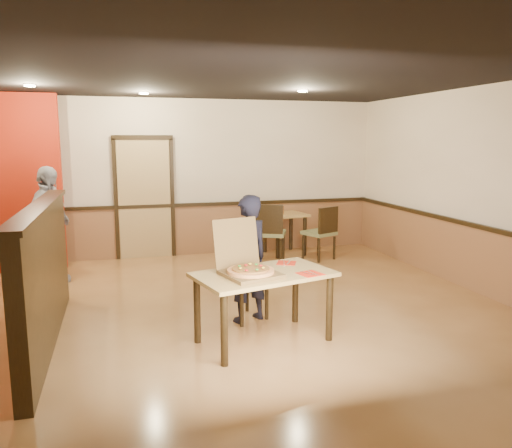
{
  "coord_description": "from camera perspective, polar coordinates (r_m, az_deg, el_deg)",
  "views": [
    {
      "loc": [
        -1.24,
        -5.49,
        2.07
      ],
      "look_at": [
        0.28,
        0.0,
        1.11
      ],
      "focal_mm": 35.0,
      "sensor_mm": 36.0,
      "label": 1
    }
  ],
  "objects": [
    {
      "name": "pizza_box",
      "position": [
        5.01,
        -0.92,
        -5.07
      ],
      "size": [
        0.65,
        0.71,
        0.54
      ],
      "rotation": [
        0.0,
        0.0,
        0.27
      ],
      "color": "brown",
      "rests_on": "main_table"
    },
    {
      "name": "side_table",
      "position": [
        9.15,
        3.29,
        0.14
      ],
      "size": [
        0.79,
        0.79,
        0.75
      ],
      "rotation": [
        0.0,
        0.0,
        0.14
      ],
      "color": "tan",
      "rests_on": "floor"
    },
    {
      "name": "spot_b",
      "position": [
        8.04,
        -12.71,
        14.37
      ],
      "size": [
        0.14,
        0.14,
        0.02
      ],
      "primitive_type": "cylinder",
      "color": "#FFE7B2",
      "rests_on": "ceiling"
    },
    {
      "name": "spot_a",
      "position": [
        7.4,
        -24.45,
        14.2
      ],
      "size": [
        0.14,
        0.14,
        0.02
      ],
      "primitive_type": "cylinder",
      "color": "#FFE7B2",
      "rests_on": "ceiling"
    },
    {
      "name": "chair_rail_right",
      "position": [
        7.31,
        24.65,
        -0.4
      ],
      "size": [
        0.06,
        7.0,
        0.06
      ],
      "primitive_type": "cube",
      "color": "black",
      "rests_on": "wall_right"
    },
    {
      "name": "main_table",
      "position": [
        5.14,
        0.89,
        -6.74
      ],
      "size": [
        1.53,
        1.11,
        0.74
      ],
      "rotation": [
        0.0,
        0.0,
        0.25
      ],
      "color": "tan",
      "rests_on": "floor"
    },
    {
      "name": "wall_back",
      "position": [
        9.1,
        -7.66,
        5.23
      ],
      "size": [
        7.0,
        0.0,
        7.0
      ],
      "primitive_type": "plane",
      "rotation": [
        1.57,
        0.0,
        0.0
      ],
      "color": "#F6E1C0",
      "rests_on": "floor"
    },
    {
      "name": "condiment",
      "position": [
        9.02,
        3.01,
        1.6
      ],
      "size": [
        0.06,
        0.06,
        0.14
      ],
      "primitive_type": "cylinder",
      "color": "brown",
      "rests_on": "side_table"
    },
    {
      "name": "napkin_far",
      "position": [
        5.51,
        3.49,
        -4.45
      ],
      "size": [
        0.27,
        0.27,
        0.01
      ],
      "rotation": [
        0.0,
        0.0,
        -0.43
      ],
      "color": "red",
      "rests_on": "main_table"
    },
    {
      "name": "diner",
      "position": [
        5.7,
        -0.95,
        -4.0
      ],
      "size": [
        0.63,
        0.52,
        1.47
      ],
      "primitive_type": "imported",
      "rotation": [
        0.0,
        0.0,
        3.5
      ],
      "color": "black",
      "rests_on": "floor"
    },
    {
      "name": "back_door",
      "position": [
        9.02,
        -12.62,
        2.81
      ],
      "size": [
        0.9,
        0.06,
        2.1
      ],
      "primitive_type": "cube",
      "color": "tan",
      "rests_on": "wall_back"
    },
    {
      "name": "pizza",
      "position": [
        4.97,
        -0.6,
        -5.38
      ],
      "size": [
        0.55,
        0.55,
        0.03
      ],
      "primitive_type": "cylinder",
      "rotation": [
        0.0,
        0.0,
        0.18
      ],
      "color": "#DF9651",
      "rests_on": "pizza_box"
    },
    {
      "name": "napkin_near",
      "position": [
        5.09,
        6.21,
        -5.67
      ],
      "size": [
        0.27,
        0.27,
        0.01
      ],
      "rotation": [
        0.0,
        0.0,
        0.29
      ],
      "color": "red",
      "rests_on": "main_table"
    },
    {
      "name": "diner_chair",
      "position": [
        5.88,
        -1.73,
        -6.05
      ],
      "size": [
        0.59,
        0.59,
        0.9
      ],
      "rotation": [
        0.0,
        0.0,
        0.42
      ],
      "color": "olive",
      "rests_on": "floor"
    },
    {
      "name": "spot_c",
      "position": [
        7.51,
        5.34,
        14.92
      ],
      "size": [
        0.14,
        0.14,
        0.02
      ],
      "primitive_type": "cylinder",
      "color": "#FFE7B2",
      "rests_on": "ceiling"
    },
    {
      "name": "wall_right",
      "position": [
        7.29,
        25.22,
        3.34
      ],
      "size": [
        0.0,
        7.0,
        7.0
      ],
      "primitive_type": "plane",
      "rotation": [
        1.57,
        0.0,
        -1.57
      ],
      "color": "#F6E1C0",
      "rests_on": "floor"
    },
    {
      "name": "floor",
      "position": [
        6.0,
        -2.66,
        -10.67
      ],
      "size": [
        7.0,
        7.0,
        0.0
      ],
      "primitive_type": "plane",
      "color": "#BA8148",
      "rests_on": "ground"
    },
    {
      "name": "ceiling",
      "position": [
        5.68,
        -2.89,
        16.9
      ],
      "size": [
        7.0,
        7.0,
        0.0
      ],
      "primitive_type": "plane",
      "rotation": [
        3.14,
        0.0,
        0.0
      ],
      "color": "black",
      "rests_on": "wall_back"
    },
    {
      "name": "booth_partition",
      "position": [
        5.51,
        -23.03,
        -5.26
      ],
      "size": [
        0.2,
        3.1,
        1.44
      ],
      "color": "black",
      "rests_on": "floor"
    },
    {
      "name": "wainscot_back",
      "position": [
        9.19,
        -7.51,
        -0.7
      ],
      "size": [
        7.0,
        0.04,
        0.9
      ],
      "primitive_type": "cube",
      "color": "brown",
      "rests_on": "floor"
    },
    {
      "name": "red_accent_panel",
      "position": [
        8.68,
        -26.55,
        4.1
      ],
      "size": [
        1.6,
        0.2,
        2.78
      ],
      "primitive_type": "cube",
      "color": "#A31E0B",
      "rests_on": "floor"
    },
    {
      "name": "passerby",
      "position": [
        7.74,
        -22.58,
        -0.22
      ],
      "size": [
        0.79,
        1.09,
        1.72
      ],
      "primitive_type": "imported",
      "rotation": [
        0.0,
        0.0,
        1.16
      ],
      "color": "#9B99A2",
      "rests_on": "floor"
    },
    {
      "name": "chair_rail_back",
      "position": [
        9.1,
        -7.55,
        2.19
      ],
      "size": [
        7.0,
        0.06,
        0.06
      ],
      "primitive_type": "cube",
      "color": "black",
      "rests_on": "wall_back"
    },
    {
      "name": "side_chair_right",
      "position": [
        8.76,
        7.54,
        -0.76
      ],
      "size": [
        0.62,
        0.62,
        0.95
      ],
      "rotation": [
        0.0,
        0.0,
        3.55
      ],
      "color": "olive",
      "rests_on": "floor"
    },
    {
      "name": "wainscot_right",
      "position": [
        7.41,
        24.52,
        -3.97
      ],
      "size": [
        0.04,
        7.0,
        0.9
      ],
      "primitive_type": "cube",
      "color": "brown",
      "rests_on": "floor"
    },
    {
      "name": "side_chair_left",
      "position": [
        8.43,
        1.55,
        -0.79
      ],
      "size": [
        0.67,
        0.67,
        1.03
      ],
      "rotation": [
        0.0,
        0.0,
        2.72
      ],
      "color": "olive",
      "rests_on": "floor"
    }
  ]
}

